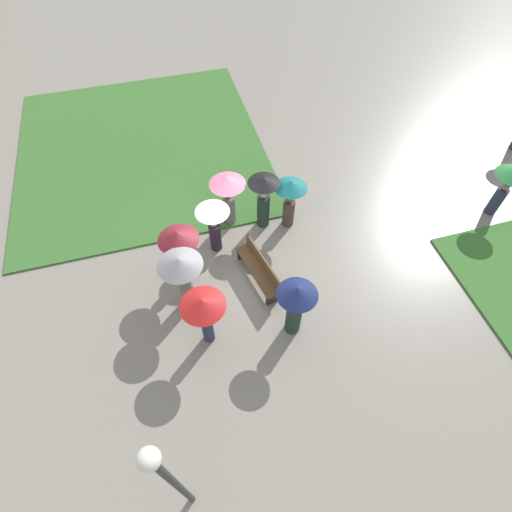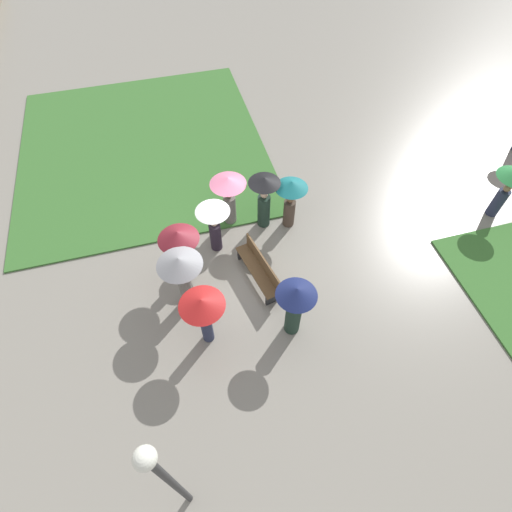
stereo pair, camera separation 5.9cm
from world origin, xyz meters
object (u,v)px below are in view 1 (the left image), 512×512
park_bench (260,268)px  lone_walker_mid_plaza (509,182)px  lamp_post (169,477)px  crowd_person_black (264,196)px  crowd_person_grey (182,271)px  crowd_person_white (213,218)px  crowd_person_teal (290,195)px  crowd_person_pink (228,192)px  crowd_person_navy (296,302)px  crowd_person_red (204,310)px  crowd_person_maroon (180,243)px

park_bench → lone_walker_mid_plaza: (-0.46, 8.00, 0.83)m
lamp_post → crowd_person_black: 7.93m
park_bench → lone_walker_mid_plaza: bearing=81.1°
crowd_person_grey → crowd_person_white: bearing=113.6°
crowd_person_white → crowd_person_grey: (1.68, -1.14, 0.16)m
crowd_person_teal → crowd_person_black: size_ratio=0.93×
park_bench → crowd_person_grey: crowd_person_grey is taller
crowd_person_pink → crowd_person_black: size_ratio=0.96×
crowd_person_pink → crowd_person_navy: bearing=39.0°
park_bench → crowd_person_red: crowd_person_red is taller
crowd_person_navy → crowd_person_white: crowd_person_navy is taller
crowd_person_grey → lamp_post: bearing=-41.5°
lone_walker_mid_plaza → crowd_person_pink: bearing=-90.6°
crowd_person_grey → crowd_person_teal: bearing=87.6°
crowd_person_white → crowd_person_navy: bearing=179.1°
park_bench → lone_walker_mid_plaza: 8.05m
crowd_person_maroon → crowd_person_grey: (0.90, -0.09, 0.00)m
lamp_post → crowd_person_pink: size_ratio=2.35×
crowd_person_grey → lone_walker_mid_plaza: size_ratio=1.11×
lamp_post → crowd_person_pink: bearing=160.7°
park_bench → lamp_post: bearing=-42.3°
crowd_person_navy → lone_walker_mid_plaza: 7.93m
crowd_person_red → crowd_person_black: size_ratio=0.99×
crowd_person_grey → crowd_person_black: bearing=96.6°
crowd_person_pink → crowd_person_teal: crowd_person_pink is taller
park_bench → crowd_person_teal: bearing=128.7°
crowd_person_teal → crowd_person_white: 2.43m
crowd_person_pink → crowd_person_black: (0.36, 0.99, -0.11)m
lamp_post → lone_walker_mid_plaza: lamp_post is taller
crowd_person_pink → crowd_person_red: bearing=8.4°
crowd_person_white → lone_walker_mid_plaza: bearing=-119.8°
crowd_person_navy → park_bench: bearing=-106.2°
crowd_person_teal → lone_walker_mid_plaza: bearing=136.6°
crowd_person_maroon → crowd_person_pink: (-1.71, 1.70, -0.17)m
crowd_person_navy → crowd_person_maroon: bearing=-73.9°
lamp_post → crowd_person_maroon: bearing=171.3°
crowd_person_navy → crowd_person_white: (-3.20, -1.34, 0.01)m
crowd_person_navy → lone_walker_mid_plaza: size_ratio=1.08×
crowd_person_black → crowd_person_grey: (2.24, -2.78, 0.28)m
crowd_person_maroon → crowd_person_red: (2.11, 0.23, 0.00)m
crowd_person_red → lone_walker_mid_plaza: crowd_person_red is taller
crowd_person_maroon → lone_walker_mid_plaza: 10.00m
park_bench → crowd_person_white: (-1.43, -0.96, 0.84)m
crowd_person_navy → crowd_person_red: size_ratio=1.02×
crowd_person_black → crowd_person_teal: bearing=-13.2°
crowd_person_navy → crowd_person_grey: crowd_person_grey is taller
crowd_person_black → lone_walker_mid_plaza: 7.47m
crowd_person_black → crowd_person_grey: bearing=-138.9°
crowd_person_white → crowd_person_red: crowd_person_red is taller
park_bench → crowd_person_pink: 2.51m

